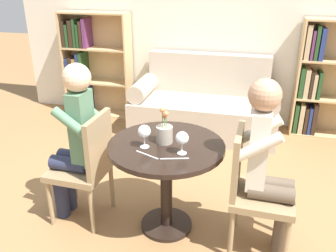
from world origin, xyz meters
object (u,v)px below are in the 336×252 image
person_right (269,165)px  flower_vase (164,132)px  chair_left (87,163)px  person_left (75,140)px  bookshelf_right (325,82)px  bookshelf_left (90,65)px  wine_glass_left (144,132)px  couch (204,107)px  chair_right (252,186)px  wine_glass_right (182,139)px

person_right → flower_vase: bearing=85.7°
chair_left → person_left: 0.20m
bookshelf_right → bookshelf_left: bearing=-180.0°
bookshelf_left → person_left: bearing=-67.3°
bookshelf_left → person_right: 3.21m
flower_vase → bookshelf_right: bearing=56.9°
wine_glass_left → flower_vase: 0.16m
flower_vase → bookshelf_left: bearing=127.0°
person_left → couch: bearing=161.9°
chair_right → wine_glass_right: chair_right is taller
person_right → wine_glass_right: (-0.57, -0.06, 0.16)m
bookshelf_right → person_left: size_ratio=1.08×
flower_vase → wine_glass_right: bearing=-40.8°
bookshelf_left → wine_glass_right: 2.87m
bookshelf_left → person_right: bearing=-43.4°
wine_glass_right → person_left: bearing=174.4°
bookshelf_left → chair_right: (2.25, -2.20, -0.19)m
wine_glass_left → couch: bearing=86.0°
bookshelf_left → chair_right: 3.15m
chair_right → wine_glass_left: chair_right is taller
flower_vase → person_left: bearing=-175.7°
wine_glass_left → wine_glass_right: (0.27, -0.03, -0.01)m
bookshelf_left → wine_glass_right: bookshelf_left is taller
bookshelf_right → person_right: bearing=-106.7°
bookshelf_right → flower_vase: bookshelf_right is taller
bookshelf_left → chair_left: (1.00, -2.19, -0.19)m
flower_vase → wine_glass_left: bearing=-137.7°
wine_glass_right → flower_vase: 0.21m
person_right → person_left: bearing=90.6°
person_right → wine_glass_left: size_ratio=7.63×
chair_left → chair_right: same height
person_left → wine_glass_right: (0.85, -0.08, 0.15)m
bookshelf_left → chair_left: size_ratio=1.53×
chair_right → wine_glass_left: bearing=94.2°
chair_left → person_right: bearing=91.5°
person_right → bookshelf_left: bearing=48.2°
person_left → bookshelf_right: bearing=138.6°
chair_left → wine_glass_right: bearing=86.4°
person_right → wine_glass_right: size_ratio=7.92×
person_left → flower_vase: bearing=96.5°
flower_vase → chair_right: bearing=-6.2°
bookshelf_left → bookshelf_right: 3.00m
couch → wine_glass_right: (0.14, -2.00, 0.52)m
couch → bookshelf_right: (1.37, 0.27, 0.35)m
person_left → person_right: (1.42, -0.02, -0.00)m
person_left → chair_left: bearing=88.5°
bookshelf_right → wine_glass_left: bearing=-124.0°
chair_right → person_right: (0.09, -0.00, 0.18)m
bookshelf_right → wine_glass_right: bookshelf_right is taller
wine_glass_left → wine_glass_right: bearing=-6.2°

